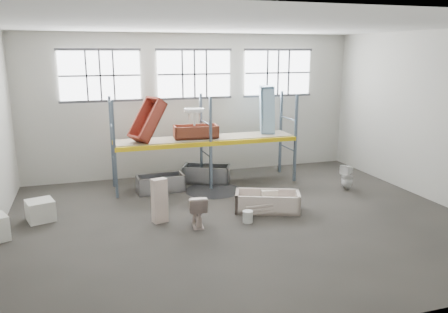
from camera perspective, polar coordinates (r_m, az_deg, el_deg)
name	(u,v)px	position (r m, az deg, el deg)	size (l,w,h in m)	color
floor	(241,222)	(11.95, 2.21, -8.38)	(12.00, 10.00, 0.10)	#403C36
ceiling	(243,23)	(11.12, 2.45, 16.84)	(12.00, 10.00, 0.10)	silver
wall_back	(194,105)	(16.04, -3.88, 6.63)	(12.00, 0.10, 5.00)	#B5B3A7
wall_front	(358,182)	(6.84, 16.91, -3.14)	(12.00, 0.10, 5.00)	beige
wall_right	(435,117)	(14.46, 25.56, 4.62)	(0.10, 10.00, 5.00)	#9E9D92
window_left	(100,76)	(15.40, -15.66, 10.00)	(2.60, 0.04, 1.60)	white
window_mid	(194,74)	(15.85, -3.84, 10.54)	(2.60, 0.04, 1.60)	white
window_right	(278,73)	(16.90, 6.93, 10.65)	(2.60, 0.04, 1.60)	white
rack_upright_la	(115,150)	(13.66, -13.91, 0.82)	(0.08, 0.08, 3.00)	slate
rack_upright_lb	(112,142)	(14.83, -14.25, 1.78)	(0.08, 0.08, 3.00)	slate
rack_upright_ma	(211,144)	(14.15, -1.72, 1.64)	(0.08, 0.08, 3.00)	slate
rack_upright_mb	(201,137)	(15.29, -2.96, 2.52)	(0.08, 0.08, 3.00)	slate
rack_upright_ra	(296,138)	(15.23, 9.20, 2.32)	(0.08, 0.08, 3.00)	slate
rack_upright_rb	(281,132)	(16.29, 7.31, 3.10)	(0.08, 0.08, 3.00)	slate
rack_beam_front	(211,144)	(14.15, -1.72, 1.64)	(6.00, 0.10, 0.14)	yellow
rack_beam_back	(201,137)	(15.29, -2.96, 2.52)	(6.00, 0.10, 0.14)	yellow
shelf_deck	(206,138)	(14.70, -2.37, 2.40)	(5.90, 1.10, 0.03)	gray
wet_patch	(213,190)	(14.35, -1.46, -4.38)	(1.80, 1.80, 0.00)	black
bathtub_beige	(267,201)	(12.57, 5.60, -5.78)	(1.79, 0.84, 0.53)	beige
cistern_spare	(269,197)	(12.86, 5.84, -5.27)	(0.47, 0.22, 0.45)	beige
sink_in_tub	(254,206)	(12.48, 3.90, -6.40)	(0.46, 0.46, 0.16)	beige
toilet_beige	(197,210)	(11.46, -3.50, -6.86)	(0.47, 0.82, 0.84)	beige
cistern_tall	(160,201)	(11.72, -8.29, -5.64)	(0.38, 0.25, 1.17)	beige
toilet_white	(347,177)	(14.88, 15.57, -2.57)	(0.37, 0.38, 0.83)	white
steel_tub_left	(160,183)	(14.30, -8.19, -3.45)	(1.48, 0.69, 0.54)	#B7B8BF
steel_tub_right	(207,174)	(15.23, -2.27, -2.21)	(1.56, 0.73, 0.57)	#9FA2A8
rust_tub_flat	(196,131)	(14.56, -3.65, 3.24)	(1.43, 0.67, 0.40)	maroon
rust_tub_tilted	(147,120)	(14.09, -9.85, 4.69)	(1.43, 0.67, 0.40)	#983620
sink_on_shelf	(194,125)	(14.23, -3.83, 4.12)	(0.64, 0.50, 0.57)	white
blue_tub_upright	(267,110)	(15.55, 5.55, 6.00)	(1.64, 0.77, 0.46)	#8BB2D0
bucket	(248,217)	(11.73, 3.09, -7.74)	(0.27, 0.27, 0.31)	silver
carton_far	(40,210)	(12.77, -22.56, -6.42)	(0.66, 0.66, 0.55)	silver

